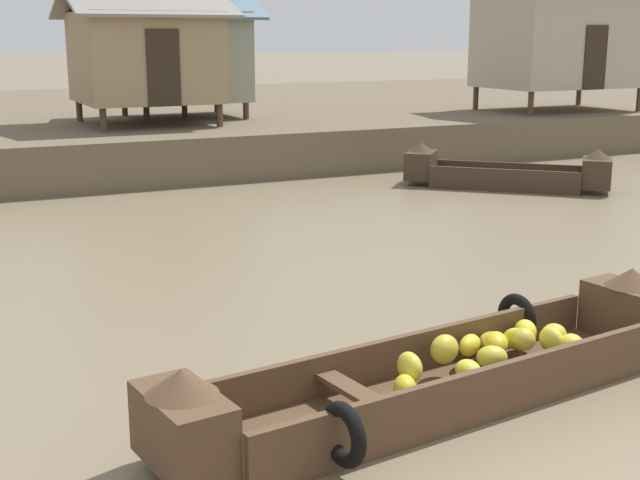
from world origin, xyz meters
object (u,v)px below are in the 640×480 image
(fishing_skiff_distant, at_px, (506,173))
(stilt_house_mid_right, at_px, (561,34))
(banana_boat, at_px, (450,370))
(stilt_house_left, at_px, (145,54))
(stilt_house_mid_left, at_px, (182,54))

(fishing_skiff_distant, distance_m, stilt_house_mid_right, 8.72)
(banana_boat, height_order, fishing_skiff_distant, fishing_skiff_distant)
(banana_boat, relative_size, stilt_house_left, 1.45)
(banana_boat, relative_size, stilt_house_mid_left, 1.50)
(stilt_house_left, bearing_deg, stilt_house_mid_right, -5.88)
(fishing_skiff_distant, xyz_separation_m, stilt_house_mid_left, (-4.79, 8.18, 2.46))
(stilt_house_left, relative_size, stilt_house_mid_right, 0.77)
(stilt_house_left, distance_m, stilt_house_mid_right, 12.34)
(stilt_house_left, distance_m, stilt_house_mid_left, 1.99)
(fishing_skiff_distant, xyz_separation_m, stilt_house_left, (-6.20, 6.76, 2.48))
(banana_boat, distance_m, stilt_house_left, 16.07)
(banana_boat, bearing_deg, stilt_house_mid_left, 80.76)
(banana_boat, xyz_separation_m, stilt_house_left, (1.39, 15.81, 2.53))
(fishing_skiff_distant, height_order, stilt_house_left, stilt_house_left)
(fishing_skiff_distant, bearing_deg, stilt_house_mid_left, 120.35)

